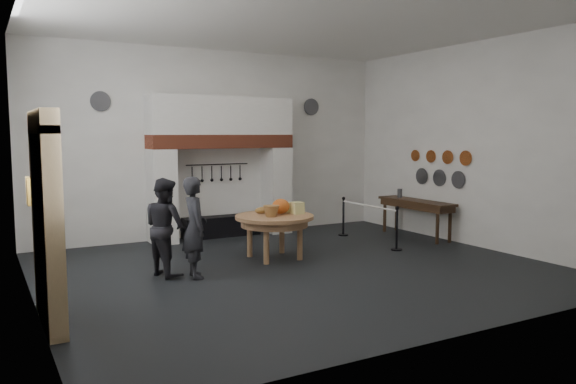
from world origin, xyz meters
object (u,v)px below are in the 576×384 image
work_table (274,217)px  visitor_far (165,227)px  side_table (416,201)px  barrier_post_near (397,230)px  visitor_near (195,227)px  barrier_post_far (343,217)px  iron_range (221,226)px

work_table → visitor_far: 2.31m
side_table → visitor_far: bearing=-174.1°
barrier_post_near → visitor_far: bearing=176.0°
visitor_near → barrier_post_far: bearing=-58.8°
visitor_near → barrier_post_far: (4.56, 2.06, -0.43)m
iron_range → barrier_post_far: (2.67, -1.34, 0.20)m
barrier_post_near → barrier_post_far: (0.00, 2.00, 0.00)m
work_table → barrier_post_near: size_ratio=1.75×
iron_range → visitor_far: visitor_far is taller
barrier_post_near → barrier_post_far: bearing=90.0°
iron_range → visitor_near: visitor_near is taller
visitor_near → visitor_far: (-0.40, 0.40, -0.02)m
side_table → barrier_post_near: (-1.43, -1.00, -0.42)m
work_table → barrier_post_far: bearing=27.9°
work_table → visitor_far: bearing=-173.9°
visitor_far → barrier_post_near: size_ratio=1.93×
iron_range → barrier_post_near: bearing=-51.4°
visitor_far → barrier_post_near: 4.99m
barrier_post_near → iron_range: bearing=128.6°
work_table → barrier_post_far: barrier_post_far is taller
iron_range → barrier_post_far: bearing=-26.6°
barrier_post_near → barrier_post_far: size_ratio=1.00×
visitor_far → visitor_near: bearing=-151.3°
work_table → side_table: bearing=5.8°
iron_range → side_table: size_ratio=0.86×
iron_range → visitor_far: (-2.29, -3.00, 0.62)m
side_table → work_table: bearing=-174.2°
work_table → barrier_post_near: barrier_post_near is taller
visitor_near → side_table: (5.99, 1.06, -0.01)m
visitor_far → iron_range: bearing=-53.7°
iron_range → barrier_post_near: size_ratio=2.11×
iron_range → work_table: size_ratio=1.21×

